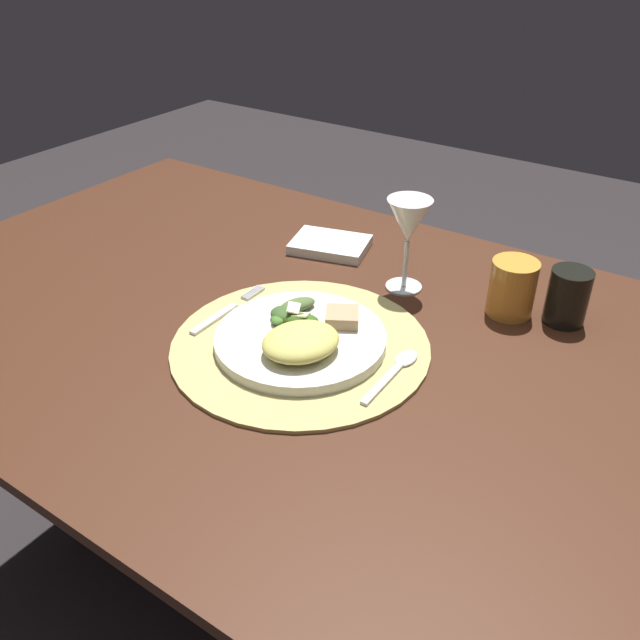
# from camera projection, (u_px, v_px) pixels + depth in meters

# --- Properties ---
(ground_plane) EXTENTS (6.00, 6.00, 0.00)m
(ground_plane) POSITION_uv_depth(u_px,v_px,m) (302.00, 610.00, 1.40)
(ground_plane) COLOR #2A2628
(dining_table) EXTENTS (1.43, 0.88, 0.71)m
(dining_table) POSITION_uv_depth(u_px,v_px,m) (296.00, 392.00, 1.08)
(dining_table) COLOR #412113
(dining_table) RESTS_ON ground
(placemat) EXTENTS (0.37, 0.37, 0.01)m
(placemat) POSITION_uv_depth(u_px,v_px,m) (300.00, 345.00, 0.96)
(placemat) COLOR tan
(placemat) RESTS_ON dining_table
(dinner_plate) EXTENTS (0.25, 0.25, 0.02)m
(dinner_plate) POSITION_uv_depth(u_px,v_px,m) (300.00, 339.00, 0.95)
(dinner_plate) COLOR silver
(dinner_plate) RESTS_ON placemat
(pasta_serving) EXTENTS (0.13, 0.14, 0.03)m
(pasta_serving) POSITION_uv_depth(u_px,v_px,m) (301.00, 342.00, 0.90)
(pasta_serving) COLOR #D9CF61
(pasta_serving) RESTS_ON dinner_plate
(salad_greens) EXTENTS (0.08, 0.09, 0.03)m
(salad_greens) POSITION_uv_depth(u_px,v_px,m) (294.00, 314.00, 0.98)
(salad_greens) COLOR #4A7D2F
(salad_greens) RESTS_ON dinner_plate
(bread_piece) EXTENTS (0.06, 0.06, 0.02)m
(bread_piece) POSITION_uv_depth(u_px,v_px,m) (342.00, 317.00, 0.97)
(bread_piece) COLOR tan
(bread_piece) RESTS_ON dinner_plate
(fork) EXTENTS (0.02, 0.17, 0.00)m
(fork) POSITION_uv_depth(u_px,v_px,m) (225.00, 311.00, 1.03)
(fork) COLOR silver
(fork) RESTS_ON placemat
(spoon) EXTENTS (0.03, 0.14, 0.01)m
(spoon) POSITION_uv_depth(u_px,v_px,m) (398.00, 367.00, 0.91)
(spoon) COLOR silver
(spoon) RESTS_ON placemat
(napkin) EXTENTS (0.16, 0.13, 0.02)m
(napkin) POSITION_uv_depth(u_px,v_px,m) (330.00, 245.00, 1.22)
(napkin) COLOR white
(napkin) RESTS_ON dining_table
(wine_glass) EXTENTS (0.07, 0.07, 0.16)m
(wine_glass) POSITION_uv_depth(u_px,v_px,m) (408.00, 224.00, 1.05)
(wine_glass) COLOR silver
(wine_glass) RESTS_ON dining_table
(amber_tumbler) EXTENTS (0.07, 0.07, 0.09)m
(amber_tumbler) POSITION_uv_depth(u_px,v_px,m) (512.00, 288.00, 1.02)
(amber_tumbler) COLOR gold
(amber_tumbler) RESTS_ON dining_table
(dark_tumbler) EXTENTS (0.06, 0.06, 0.09)m
(dark_tumbler) POSITION_uv_depth(u_px,v_px,m) (568.00, 297.00, 1.00)
(dark_tumbler) COLOR black
(dark_tumbler) RESTS_ON dining_table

